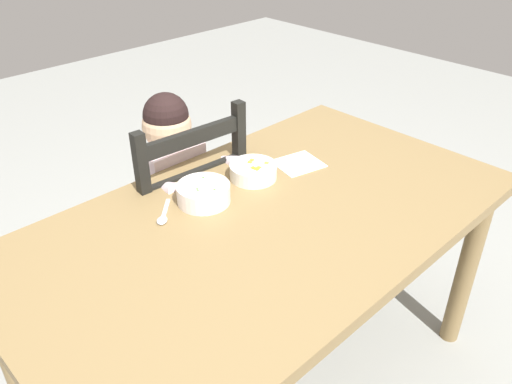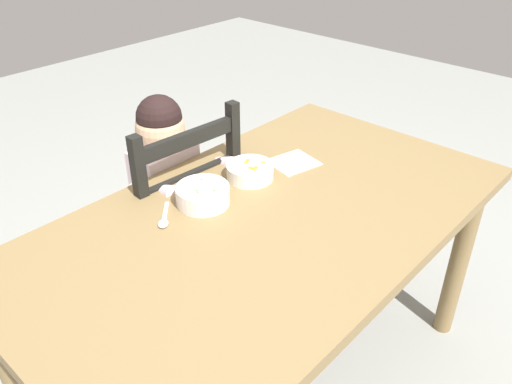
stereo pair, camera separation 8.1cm
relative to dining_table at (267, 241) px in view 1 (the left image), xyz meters
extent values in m
plane|color=gray|center=(0.00, 0.00, -0.65)|extent=(8.00, 8.00, 0.00)
cube|color=olive|center=(0.00, 0.00, 0.08)|extent=(1.53, 0.87, 0.04)
cylinder|color=olive|center=(0.69, -0.36, -0.30)|extent=(0.07, 0.07, 0.70)
cylinder|color=olive|center=(-0.69, 0.36, -0.30)|extent=(0.07, 0.07, 0.70)
cylinder|color=olive|center=(0.69, 0.36, -0.30)|extent=(0.07, 0.07, 0.70)
cube|color=black|center=(0.02, 0.53, -0.20)|extent=(0.45, 0.45, 0.02)
cube|color=black|center=(0.22, 0.71, -0.43)|extent=(0.04, 0.04, 0.44)
cube|color=black|center=(-0.16, 0.74, -0.43)|extent=(0.04, 0.04, 0.44)
cube|color=black|center=(0.19, 0.33, -0.43)|extent=(0.04, 0.04, 0.44)
cube|color=black|center=(-0.19, 0.36, -0.43)|extent=(0.04, 0.04, 0.44)
cube|color=black|center=(0.19, 0.33, 0.06)|extent=(0.04, 0.04, 0.48)
cube|color=black|center=(-0.19, 0.36, 0.06)|extent=(0.04, 0.04, 0.48)
cube|color=black|center=(0.00, 0.34, 0.23)|extent=(0.36, 0.05, 0.05)
cube|color=black|center=(0.00, 0.34, 0.08)|extent=(0.36, 0.05, 0.05)
cube|color=silver|center=(0.02, 0.50, -0.03)|extent=(0.22, 0.14, 0.32)
sphere|color=#D9B08A|center=(0.02, 0.50, 0.21)|extent=(0.17, 0.17, 0.17)
sphere|color=black|center=(0.02, 0.50, 0.25)|extent=(0.16, 0.16, 0.16)
cylinder|color=#3F4C72|center=(-0.04, 0.38, -0.42)|extent=(0.07, 0.07, 0.46)
cylinder|color=#3F4C72|center=(0.07, 0.38, -0.42)|extent=(0.07, 0.07, 0.46)
cylinder|color=silver|center=(-0.11, 0.40, 0.05)|extent=(0.06, 0.24, 0.13)
cylinder|color=silver|center=(0.15, 0.40, 0.05)|extent=(0.06, 0.24, 0.13)
cylinder|color=white|center=(-0.09, 0.18, 0.13)|extent=(0.16, 0.16, 0.06)
cylinder|color=white|center=(-0.09, 0.18, 0.10)|extent=(0.07, 0.07, 0.01)
cylinder|color=#4E9B3A|center=(-0.09, 0.18, 0.13)|extent=(0.13, 0.13, 0.03)
sphere|color=green|center=(-0.06, 0.22, 0.15)|extent=(0.01, 0.01, 0.01)
sphere|color=#4B9435|center=(-0.08, 0.14, 0.15)|extent=(0.01, 0.01, 0.01)
sphere|color=#54A445|center=(-0.12, 0.17, 0.15)|extent=(0.01, 0.01, 0.01)
sphere|color=#459430|center=(-0.11, 0.18, 0.15)|extent=(0.01, 0.01, 0.01)
cylinder|color=white|center=(0.12, 0.18, 0.12)|extent=(0.15, 0.15, 0.05)
cylinder|color=white|center=(0.12, 0.18, 0.10)|extent=(0.07, 0.07, 0.01)
cylinder|color=orange|center=(0.12, 0.18, 0.13)|extent=(0.13, 0.13, 0.03)
cube|color=orange|center=(0.11, 0.15, 0.14)|extent=(0.02, 0.02, 0.01)
cube|color=orange|center=(0.12, 0.16, 0.14)|extent=(0.02, 0.02, 0.01)
cube|color=orange|center=(0.16, 0.16, 0.14)|extent=(0.02, 0.02, 0.01)
cube|color=orange|center=(0.12, 0.20, 0.14)|extent=(0.02, 0.02, 0.01)
cube|color=orange|center=(0.14, 0.21, 0.14)|extent=(0.02, 0.02, 0.01)
cube|color=orange|center=(0.11, 0.17, 0.14)|extent=(0.01, 0.01, 0.01)
cube|color=silver|center=(-0.19, 0.23, 0.10)|extent=(0.08, 0.08, 0.00)
ellipsoid|color=silver|center=(-0.24, 0.18, 0.10)|extent=(0.05, 0.05, 0.01)
cube|color=white|center=(0.30, 0.14, 0.10)|extent=(0.18, 0.17, 0.00)
camera|label=1|loc=(-0.90, -0.88, 0.95)|focal=36.35mm
camera|label=2|loc=(-0.95, -0.82, 0.95)|focal=36.35mm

